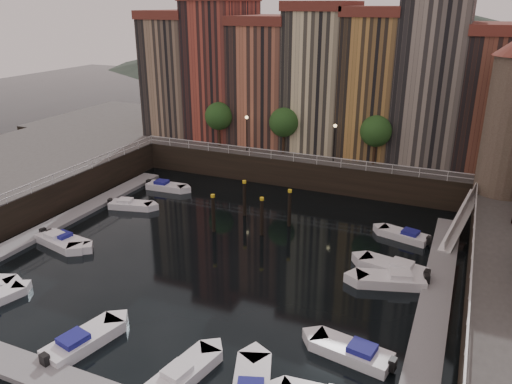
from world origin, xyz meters
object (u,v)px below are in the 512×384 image
at_px(gangway, 461,218).
at_px(mooring_pilings, 252,210).
at_px(boat_left_2, 58,241).
at_px(boat_left_1, 67,241).

relative_size(gangway, mooring_pilings, 1.39).
xyz_separation_m(gangway, boat_left_2, (-30.25, -14.65, -1.55)).
bearing_deg(boat_left_2, boat_left_1, 38.23).
relative_size(mooring_pilings, boat_left_2, 1.24).
xyz_separation_m(mooring_pilings, boat_left_1, (-12.61, -9.49, -1.30)).
relative_size(gangway, boat_left_2, 1.72).
bearing_deg(mooring_pilings, boat_left_1, -143.04).
relative_size(mooring_pilings, boat_left_1, 1.30).
bearing_deg(gangway, boat_left_1, -154.15).
height_order(boat_left_1, boat_left_2, boat_left_2).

